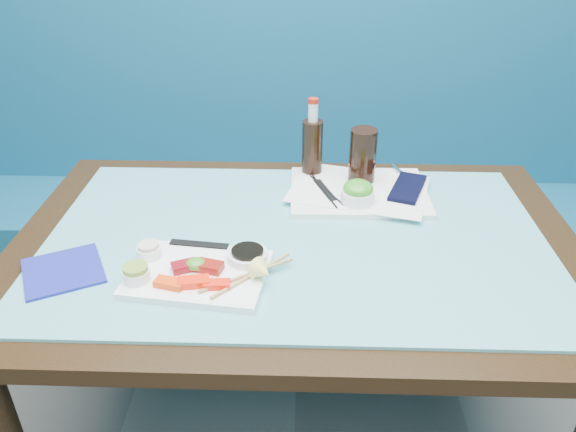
{
  "coord_description": "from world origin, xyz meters",
  "views": [
    {
      "loc": [
        0.02,
        0.28,
        1.5
      ],
      "look_at": [
        -0.02,
        1.48,
        0.8
      ],
      "focal_mm": 35.0,
      "sensor_mm": 36.0,
      "label": 1
    }
  ],
  "objects_px": {
    "seaweed_bowl": "(358,197)",
    "dining_table": "(296,267)",
    "cola_glass": "(363,156)",
    "cola_bottle_body": "(312,149)",
    "serving_tray": "(359,192)",
    "blue_napkin": "(63,271)",
    "sashimi_plate": "(198,274)",
    "booth_bench": "(299,206)"
  },
  "relations": [
    {
      "from": "booth_bench",
      "to": "cola_bottle_body",
      "type": "height_order",
      "value": "booth_bench"
    },
    {
      "from": "blue_napkin",
      "to": "cola_glass",
      "type": "bearing_deg",
      "value": 32.74
    },
    {
      "from": "booth_bench",
      "to": "dining_table",
      "type": "height_order",
      "value": "booth_bench"
    },
    {
      "from": "seaweed_bowl",
      "to": "dining_table",
      "type": "bearing_deg",
      "value": -136.22
    },
    {
      "from": "dining_table",
      "to": "sashimi_plate",
      "type": "height_order",
      "value": "sashimi_plate"
    },
    {
      "from": "dining_table",
      "to": "serving_tray",
      "type": "relative_size",
      "value": 3.72
    },
    {
      "from": "dining_table",
      "to": "cola_glass",
      "type": "bearing_deg",
      "value": 57.55
    },
    {
      "from": "cola_glass",
      "to": "dining_table",
      "type": "bearing_deg",
      "value": -122.45
    },
    {
      "from": "seaweed_bowl",
      "to": "cola_glass",
      "type": "xyz_separation_m",
      "value": [
        0.02,
        0.13,
        0.06
      ]
    },
    {
      "from": "blue_napkin",
      "to": "sashimi_plate",
      "type": "bearing_deg",
      "value": -1.56
    },
    {
      "from": "sashimi_plate",
      "to": "cola_bottle_body",
      "type": "xyz_separation_m",
      "value": [
        0.25,
        0.51,
        0.08
      ]
    },
    {
      "from": "booth_bench",
      "to": "cola_bottle_body",
      "type": "bearing_deg",
      "value": -85.49
    },
    {
      "from": "sashimi_plate",
      "to": "blue_napkin",
      "type": "distance_m",
      "value": 0.3
    },
    {
      "from": "booth_bench",
      "to": "serving_tray",
      "type": "relative_size",
      "value": 7.96
    },
    {
      "from": "dining_table",
      "to": "serving_tray",
      "type": "height_order",
      "value": "serving_tray"
    },
    {
      "from": "sashimi_plate",
      "to": "blue_napkin",
      "type": "relative_size",
      "value": 1.8
    },
    {
      "from": "sashimi_plate",
      "to": "serving_tray",
      "type": "bearing_deg",
      "value": 53.8
    },
    {
      "from": "cola_bottle_body",
      "to": "booth_bench",
      "type": "bearing_deg",
      "value": 94.51
    },
    {
      "from": "booth_bench",
      "to": "blue_napkin",
      "type": "xyz_separation_m",
      "value": [
        -0.52,
        -1.0,
        0.39
      ]
    },
    {
      "from": "serving_tray",
      "to": "dining_table",
      "type": "bearing_deg",
      "value": -127.35
    },
    {
      "from": "serving_tray",
      "to": "seaweed_bowl",
      "type": "relative_size",
      "value": 4.24
    },
    {
      "from": "seaweed_bowl",
      "to": "cola_glass",
      "type": "relative_size",
      "value": 0.57
    },
    {
      "from": "booth_bench",
      "to": "serving_tray",
      "type": "distance_m",
      "value": 0.74
    },
    {
      "from": "booth_bench",
      "to": "serving_tray",
      "type": "bearing_deg",
      "value": -74.41
    },
    {
      "from": "dining_table",
      "to": "cola_glass",
      "type": "relative_size",
      "value": 8.99
    },
    {
      "from": "booth_bench",
      "to": "seaweed_bowl",
      "type": "height_order",
      "value": "booth_bench"
    },
    {
      "from": "serving_tray",
      "to": "cola_bottle_body",
      "type": "bearing_deg",
      "value": 138.96
    },
    {
      "from": "serving_tray",
      "to": "seaweed_bowl",
      "type": "distance_m",
      "value": 0.08
    },
    {
      "from": "dining_table",
      "to": "cola_glass",
      "type": "height_order",
      "value": "cola_glass"
    },
    {
      "from": "dining_table",
      "to": "cola_glass",
      "type": "xyz_separation_m",
      "value": [
        0.18,
        0.28,
        0.18
      ]
    },
    {
      "from": "cola_bottle_body",
      "to": "seaweed_bowl",
      "type": "bearing_deg",
      "value": -57.01
    },
    {
      "from": "sashimi_plate",
      "to": "cola_bottle_body",
      "type": "bearing_deg",
      "value": 71.27
    },
    {
      "from": "seaweed_bowl",
      "to": "blue_napkin",
      "type": "bearing_deg",
      "value": -154.83
    },
    {
      "from": "serving_tray",
      "to": "blue_napkin",
      "type": "distance_m",
      "value": 0.79
    },
    {
      "from": "cola_glass",
      "to": "cola_bottle_body",
      "type": "relative_size",
      "value": 0.91
    },
    {
      "from": "booth_bench",
      "to": "sashimi_plate",
      "type": "relative_size",
      "value": 10.06
    },
    {
      "from": "dining_table",
      "to": "cola_glass",
      "type": "distance_m",
      "value": 0.38
    },
    {
      "from": "booth_bench",
      "to": "seaweed_bowl",
      "type": "distance_m",
      "value": 0.82
    },
    {
      "from": "sashimi_plate",
      "to": "seaweed_bowl",
      "type": "distance_m",
      "value": 0.5
    },
    {
      "from": "dining_table",
      "to": "serving_tray",
      "type": "xyz_separation_m",
      "value": [
        0.17,
        0.23,
        0.1
      ]
    },
    {
      "from": "serving_tray",
      "to": "cola_glass",
      "type": "bearing_deg",
      "value": 79.03
    },
    {
      "from": "cola_glass",
      "to": "cola_bottle_body",
      "type": "height_order",
      "value": "cola_bottle_body"
    }
  ]
}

